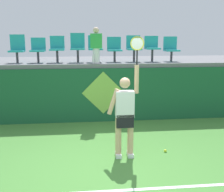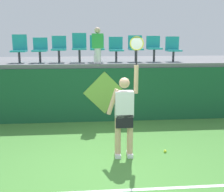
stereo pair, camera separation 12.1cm
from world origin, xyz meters
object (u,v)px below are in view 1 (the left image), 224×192
(stadium_chair_0, at_px, (17,48))
(stadium_chair_8, at_px, (171,48))
(stadium_chair_4, at_px, (95,47))
(spectator_0, at_px, (96,45))
(stadium_chair_2, at_px, (57,47))
(stadium_chair_6, at_px, (134,47))
(tennis_player, at_px, (125,113))
(stadium_chair_3, at_px, (78,46))
(tennis_ball, at_px, (165,151))
(stadium_chair_5, at_px, (114,48))
(stadium_chair_1, at_px, (38,49))
(stadium_chair_7, at_px, (152,47))
(water_bottle, at_px, (93,59))

(stadium_chair_0, relative_size, stadium_chair_8, 1.08)
(stadium_chair_4, bearing_deg, spectator_0, -90.00)
(stadium_chair_2, bearing_deg, stadium_chair_6, 0.03)
(tennis_player, distance_m, stadium_chair_2, 3.87)
(tennis_player, height_order, stadium_chair_3, stadium_chair_3)
(stadium_chair_4, relative_size, stadium_chair_8, 1.05)
(tennis_player, distance_m, tennis_ball, 1.33)
(stadium_chair_5, distance_m, spectator_0, 0.76)
(stadium_chair_1, distance_m, stadium_chair_7, 3.55)
(stadium_chair_1, xyz_separation_m, stadium_chair_4, (1.75, 0.00, 0.05))
(tennis_player, distance_m, stadium_chair_4, 3.55)
(stadium_chair_5, height_order, stadium_chair_7, stadium_chair_7)
(stadium_chair_0, height_order, stadium_chair_3, stadium_chair_3)
(stadium_chair_2, distance_m, stadium_chair_3, 0.63)
(stadium_chair_5, bearing_deg, tennis_player, -92.81)
(stadium_chair_0, bearing_deg, water_bottle, -13.76)
(stadium_chair_1, distance_m, stadium_chair_6, 2.96)
(tennis_ball, xyz_separation_m, stadium_chair_1, (-3.12, 3.18, 2.12))
(stadium_chair_6, bearing_deg, stadium_chair_5, -179.92)
(stadium_chair_8, bearing_deg, stadium_chair_0, 179.93)
(water_bottle, xyz_separation_m, stadium_chair_3, (-0.46, 0.56, 0.36))
(tennis_ball, height_order, stadium_chair_8, stadium_chair_8)
(tennis_player, relative_size, stadium_chair_0, 2.99)
(tennis_ball, relative_size, stadium_chair_2, 0.08)
(water_bottle, bearing_deg, stadium_chair_6, 22.88)
(stadium_chair_7, bearing_deg, stadium_chair_5, 179.84)
(stadium_chair_4, height_order, stadium_chair_7, stadium_chair_4)
(stadium_chair_2, distance_m, stadium_chair_6, 2.39)
(tennis_player, bearing_deg, stadium_chair_5, 87.19)
(stadium_chair_1, height_order, stadium_chair_7, stadium_chair_7)
(stadium_chair_1, height_order, stadium_chair_4, stadium_chair_4)
(tennis_ball, bearing_deg, stadium_chair_7, 82.31)
(tennis_ball, bearing_deg, water_bottle, 119.01)
(stadium_chair_1, bearing_deg, tennis_ball, -45.55)
(stadium_chair_8, bearing_deg, stadium_chair_3, 179.93)
(stadium_chair_4, xyz_separation_m, spectator_0, (0.00, -0.45, 0.08))
(stadium_chair_8, bearing_deg, stadium_chair_6, -179.89)
(tennis_ball, distance_m, stadium_chair_5, 3.91)
(stadium_chair_3, distance_m, stadium_chair_7, 2.35)
(stadium_chair_2, bearing_deg, water_bottle, -26.87)
(stadium_chair_4, xyz_separation_m, stadium_chair_6, (1.21, 0.00, -0.01))
(stadium_chair_0, xyz_separation_m, spectator_0, (2.37, -0.46, 0.10))
(tennis_ball, xyz_separation_m, stadium_chair_4, (-1.37, 3.18, 2.16))
(water_bottle, height_order, stadium_chair_2, stadium_chair_2)
(stadium_chair_0, xyz_separation_m, stadium_chair_7, (4.17, -0.01, 0.02))
(stadium_chair_2, xyz_separation_m, stadium_chair_3, (0.63, 0.01, 0.04))
(stadium_chair_6, bearing_deg, stadium_chair_3, 179.80)
(stadium_chair_1, height_order, stadium_chair_5, stadium_chair_5)
(stadium_chair_3, xyz_separation_m, stadium_chair_5, (1.14, -0.01, -0.07))
(water_bottle, xyz_separation_m, stadium_chair_6, (1.30, 0.55, 0.33))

